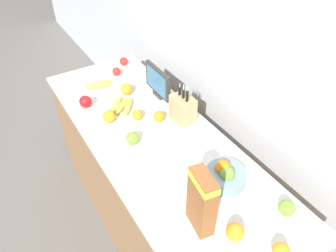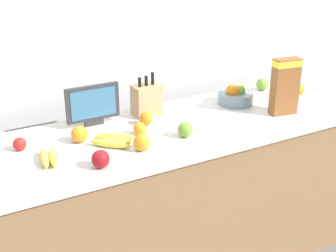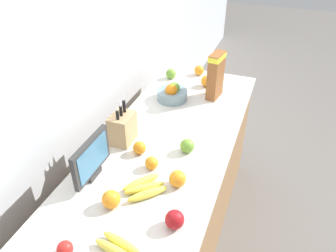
% 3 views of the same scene
% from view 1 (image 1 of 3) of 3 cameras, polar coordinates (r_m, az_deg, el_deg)
% --- Properties ---
extents(ground_plane, '(14.00, 14.00, 0.00)m').
position_cam_1_polar(ground_plane, '(2.68, -1.82, -16.57)').
color(ground_plane, slate).
extents(wall_back, '(9.00, 0.06, 2.60)m').
position_cam_1_polar(wall_back, '(2.08, 11.88, 12.12)').
color(wall_back, silver).
rests_on(wall_back, ground_plane).
extents(counter, '(2.09, 0.74, 0.90)m').
position_cam_1_polar(counter, '(2.32, -2.04, -10.30)').
color(counter, olive).
rests_on(counter, ground_plane).
extents(knife_block, '(0.15, 0.12, 0.28)m').
position_cam_1_polar(knife_block, '(2.08, 2.59, 3.00)').
color(knife_block, tan).
rests_on(knife_block, counter).
extents(small_monitor, '(0.30, 0.03, 0.22)m').
position_cam_1_polar(small_monitor, '(2.29, -1.81, 7.70)').
color(small_monitor, '#2D2D2D').
rests_on(small_monitor, counter).
extents(cereal_box, '(0.16, 0.09, 0.32)m').
position_cam_1_polar(cereal_box, '(1.45, 5.89, -12.70)').
color(cereal_box, brown).
rests_on(cereal_box, counter).
extents(fruit_bowl, '(0.21, 0.21, 0.13)m').
position_cam_1_polar(fruit_bowl, '(1.74, 9.96, -8.46)').
color(fruit_bowl, gray).
rests_on(fruit_bowl, counter).
extents(banana_bunch_left, '(0.12, 0.21, 0.04)m').
position_cam_1_polar(banana_bunch_left, '(2.50, -11.96, 7.05)').
color(banana_bunch_left, yellow).
rests_on(banana_bunch_left, counter).
extents(banana_bunch_right, '(0.24, 0.22, 0.04)m').
position_cam_1_polar(banana_bunch_right, '(2.25, -7.98, 3.57)').
color(banana_bunch_right, yellow).
rests_on(banana_bunch_right, counter).
extents(apple_near_bananas, '(0.07, 0.07, 0.07)m').
position_cam_1_polar(apple_near_bananas, '(2.75, -7.71, 11.10)').
color(apple_near_bananas, red).
rests_on(apple_near_bananas, counter).
extents(apple_front, '(0.08, 0.08, 0.08)m').
position_cam_1_polar(apple_front, '(1.94, -6.18, -2.10)').
color(apple_front, '#6B9E33').
rests_on(apple_front, counter).
extents(apple_rear, '(0.07, 0.07, 0.07)m').
position_cam_1_polar(apple_rear, '(2.62, -8.96, 9.36)').
color(apple_rear, red).
rests_on(apple_rear, counter).
extents(apple_by_knife_block, '(0.08, 0.08, 0.08)m').
position_cam_1_polar(apple_by_knife_block, '(1.69, 20.02, -13.25)').
color(apple_by_knife_block, '#6B9E33').
rests_on(apple_by_knife_block, counter).
extents(apple_middle, '(0.08, 0.08, 0.08)m').
position_cam_1_polar(apple_middle, '(2.29, -14.18, 4.16)').
color(apple_middle, '#A31419').
rests_on(apple_middle, counter).
extents(orange_front_left, '(0.07, 0.07, 0.07)m').
position_cam_1_polar(orange_front_left, '(2.13, -5.40, 1.96)').
color(orange_front_left, orange).
rests_on(orange_front_left, counter).
extents(orange_near_bowl, '(0.07, 0.07, 0.07)m').
position_cam_1_polar(orange_near_bowl, '(2.10, -1.58, 1.67)').
color(orange_near_bowl, orange).
rests_on(orange_near_bowl, counter).
extents(orange_front_right, '(0.08, 0.08, 0.08)m').
position_cam_1_polar(orange_front_right, '(1.55, 11.61, -17.60)').
color(orange_front_right, orange).
rests_on(orange_front_right, counter).
extents(orange_by_cereal, '(0.08, 0.08, 0.08)m').
position_cam_1_polar(orange_by_cereal, '(1.55, 19.10, -19.91)').
color(orange_by_cereal, orange).
rests_on(orange_by_cereal, counter).
extents(orange_mid_right, '(0.08, 0.08, 0.08)m').
position_cam_1_polar(orange_mid_right, '(2.13, -10.25, 1.65)').
color(orange_mid_right, orange).
rests_on(orange_mid_right, counter).
extents(orange_mid_left, '(0.09, 0.09, 0.09)m').
position_cam_1_polar(orange_mid_left, '(2.37, -7.23, 6.41)').
color(orange_mid_left, orange).
rests_on(orange_mid_left, counter).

